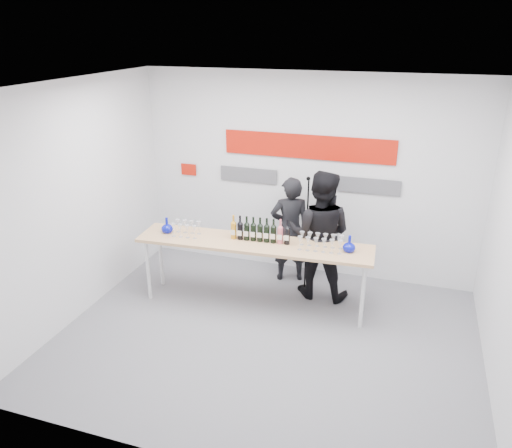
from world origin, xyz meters
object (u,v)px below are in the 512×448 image
presenter_left (290,230)px  mic_stand (306,257)px  tasting_table (254,247)px  presenter_right (320,235)px

presenter_left → mic_stand: (0.30, -0.27, -0.27)m
tasting_table → presenter_left: (0.26, 0.89, -0.07)m
presenter_left → mic_stand: bearing=118.9°
tasting_table → presenter_left: 0.93m
presenter_left → presenter_right: bearing=126.0°
presenter_right → mic_stand: presenter_right is taller
tasting_table → presenter_right: bearing=32.1°
tasting_table → presenter_left: size_ratio=1.97×
presenter_right → mic_stand: 0.44m
tasting_table → presenter_left: presenter_left is taller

